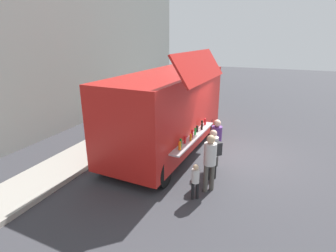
{
  "coord_description": "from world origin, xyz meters",
  "views": [
    {
      "loc": [
        -9.28,
        -1.18,
        4.22
      ],
      "look_at": [
        -1.38,
        2.15,
        1.3
      ],
      "focal_mm": 28.3,
      "sensor_mm": 36.0,
      "label": 1
    }
  ],
  "objects_px": {
    "customer_rear_waiting": "(210,158)",
    "child_near_queue": "(195,179)",
    "food_truck_main": "(167,110)",
    "customer_front_ordering": "(216,140)",
    "trash_bin": "(155,108)",
    "customer_mid_with_backpack": "(213,150)"
  },
  "relations": [
    {
      "from": "trash_bin",
      "to": "customer_front_ordering",
      "type": "xyz_separation_m",
      "value": [
        -4.5,
        -4.35,
        0.48
      ]
    },
    {
      "from": "customer_front_ordering",
      "to": "child_near_queue",
      "type": "bearing_deg",
      "value": 100.25
    },
    {
      "from": "food_truck_main",
      "to": "customer_front_ordering",
      "type": "bearing_deg",
      "value": -105.17
    },
    {
      "from": "trash_bin",
      "to": "customer_mid_with_backpack",
      "type": "bearing_deg",
      "value": -140.2
    },
    {
      "from": "food_truck_main",
      "to": "customer_rear_waiting",
      "type": "height_order",
      "value": "food_truck_main"
    },
    {
      "from": "trash_bin",
      "to": "customer_rear_waiting",
      "type": "relative_size",
      "value": 0.6
    },
    {
      "from": "customer_mid_with_backpack",
      "to": "child_near_queue",
      "type": "relative_size",
      "value": 1.56
    },
    {
      "from": "food_truck_main",
      "to": "customer_rear_waiting",
      "type": "relative_size",
      "value": 3.65
    },
    {
      "from": "trash_bin",
      "to": "customer_rear_waiting",
      "type": "height_order",
      "value": "customer_rear_waiting"
    },
    {
      "from": "food_truck_main",
      "to": "customer_mid_with_backpack",
      "type": "distance_m",
      "value": 2.68
    },
    {
      "from": "food_truck_main",
      "to": "trash_bin",
      "type": "bearing_deg",
      "value": 33.69
    },
    {
      "from": "customer_mid_with_backpack",
      "to": "food_truck_main",
      "type": "bearing_deg",
      "value": 13.67
    },
    {
      "from": "customer_rear_waiting",
      "to": "child_near_queue",
      "type": "relative_size",
      "value": 1.64
    },
    {
      "from": "trash_bin",
      "to": "customer_front_ordering",
      "type": "relative_size",
      "value": 0.61
    },
    {
      "from": "customer_rear_waiting",
      "to": "customer_front_ordering",
      "type": "bearing_deg",
      "value": -45.35
    },
    {
      "from": "customer_mid_with_backpack",
      "to": "customer_rear_waiting",
      "type": "xyz_separation_m",
      "value": [
        -0.65,
        -0.07,
        0.03
      ]
    },
    {
      "from": "customer_front_ordering",
      "to": "child_near_queue",
      "type": "xyz_separation_m",
      "value": [
        -2.04,
        0.06,
        -0.38
      ]
    },
    {
      "from": "food_truck_main",
      "to": "customer_rear_waiting",
      "type": "xyz_separation_m",
      "value": [
        -2.14,
        -2.2,
        -0.6
      ]
    },
    {
      "from": "customer_rear_waiting",
      "to": "customer_mid_with_backpack",
      "type": "bearing_deg",
      "value": -45.9
    },
    {
      "from": "customer_front_ordering",
      "to": "trash_bin",
      "type": "bearing_deg",
      "value": -33.98
    },
    {
      "from": "customer_rear_waiting",
      "to": "child_near_queue",
      "type": "distance_m",
      "value": 0.71
    },
    {
      "from": "trash_bin",
      "to": "customer_mid_with_backpack",
      "type": "distance_m",
      "value": 6.97
    }
  ]
}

